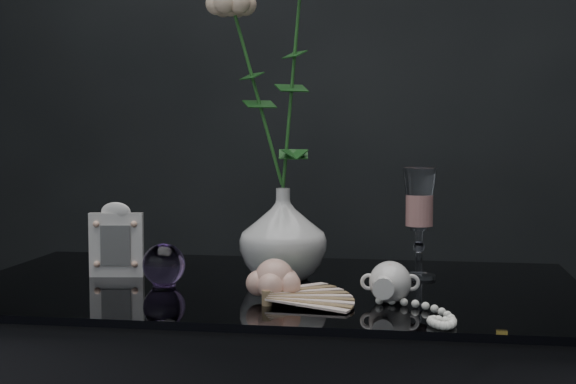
% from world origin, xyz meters
% --- Properties ---
extents(vase, '(0.19, 0.19, 0.16)m').
position_xyz_m(vase, '(0.01, 0.10, 0.84)').
color(vase, silver).
rests_on(vase, table).
extents(wine_glass, '(0.07, 0.07, 0.20)m').
position_xyz_m(wine_glass, '(0.25, 0.15, 0.86)').
color(wine_glass, white).
rests_on(wine_glass, table).
extents(picture_frame, '(0.11, 0.09, 0.13)m').
position_xyz_m(picture_frame, '(-0.29, 0.07, 0.83)').
color(picture_frame, silver).
rests_on(picture_frame, table).
extents(paperweight, '(0.09, 0.09, 0.07)m').
position_xyz_m(paperweight, '(-0.18, 0.01, 0.80)').
color(paperweight, '#A47CCA').
rests_on(paperweight, table).
extents(paper_fan, '(0.29, 0.24, 0.03)m').
position_xyz_m(paper_fan, '(0.02, -0.12, 0.78)').
color(paper_fan, beige).
rests_on(paper_fan, table).
extents(loose_rose, '(0.20, 0.23, 0.06)m').
position_xyz_m(loose_rose, '(0.03, -0.08, 0.79)').
color(loose_rose, '#E7AB95').
rests_on(loose_rose, table).
extents(pearl_jar, '(0.24, 0.25, 0.07)m').
position_xyz_m(pearl_jar, '(0.21, -0.06, 0.80)').
color(pearl_jar, white).
rests_on(pearl_jar, table).
extents(roses, '(0.20, 0.12, 0.48)m').
position_xyz_m(roses, '(-0.00, 0.11, 1.14)').
color(roses, '#FFCDA8').
rests_on(roses, vase).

